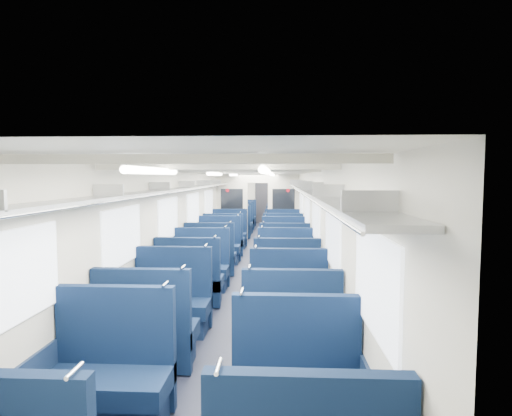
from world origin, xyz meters
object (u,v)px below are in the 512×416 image
at_px(bulkhead, 258,205).
at_px(seat_17, 283,242).
at_px(seat_6, 172,305).
at_px(seat_21, 282,228).
at_px(seat_24, 241,221).
at_px(seat_27, 281,218).
at_px(end_door, 263,202).
at_px(seat_8, 190,284).
at_px(seat_12, 211,258).
at_px(seat_15, 284,249).
at_px(seat_10, 201,270).
at_px(seat_26, 243,218).
at_px(seat_19, 282,236).
at_px(seat_20, 236,228).
at_px(seat_4, 147,336).
at_px(seat_25, 281,221).
at_px(seat_7, 289,309).
at_px(seat_18, 229,235).
at_px(seat_16, 224,242).
at_px(seat_23, 281,225).
at_px(seat_5, 291,337).
at_px(seat_13, 284,259).
at_px(seat_22, 238,224).
at_px(seat_11, 285,270).
at_px(seat_2, 111,379).
at_px(seat_9, 287,285).
at_px(seat_3, 296,396).
at_px(seat_14, 219,248).

bearing_deg(bulkhead, seat_17, -70.95).
xyz_separation_m(seat_6, seat_21, (1.66, 9.01, 0.00)).
bearing_deg(seat_24, seat_27, 34.71).
distance_m(end_door, seat_8, 12.63).
height_order(bulkhead, seat_21, bulkhead).
xyz_separation_m(seat_12, seat_15, (1.66, 1.23, 0.00)).
height_order(seat_10, seat_26, same).
distance_m(bulkhead, seat_19, 1.73).
bearing_deg(seat_20, seat_26, 90.00).
distance_m(end_door, seat_12, 10.43).
distance_m(seat_4, seat_25, 12.60).
bearing_deg(seat_12, seat_15, 36.62).
relative_size(seat_7, seat_10, 1.00).
bearing_deg(seat_15, seat_10, -124.49).
distance_m(seat_18, seat_20, 1.99).
bearing_deg(seat_8, seat_18, 90.00).
bearing_deg(seat_27, seat_25, -90.00).
distance_m(seat_16, seat_21, 3.70).
bearing_deg(seat_12, seat_20, 90.00).
height_order(seat_15, seat_23, same).
bearing_deg(seat_17, seat_23, 90.00).
xyz_separation_m(seat_5, seat_21, (0.00, 10.09, 0.00)).
distance_m(seat_23, seat_27, 2.50).
relative_size(seat_19, seat_21, 1.00).
relative_size(seat_5, seat_17, 1.00).
height_order(seat_13, seat_22, same).
relative_size(seat_23, seat_24, 1.00).
bearing_deg(seat_27, seat_20, -115.33).
xyz_separation_m(seat_13, seat_15, (0.00, 1.20, 0.00)).
bearing_deg(seat_20, seat_18, -90.00).
relative_size(seat_5, seat_24, 1.00).
height_order(seat_13, seat_20, same).
xyz_separation_m(seat_11, seat_25, (0.00, 9.05, 0.00)).
distance_m(seat_6, seat_22, 10.01).
height_order(seat_5, seat_8, same).
xyz_separation_m(seat_7, seat_15, (0.00, 4.72, 0.00)).
xyz_separation_m(end_door, seat_6, (-0.83, -13.79, -0.62)).
xyz_separation_m(seat_11, seat_20, (-1.66, 6.70, 0.00)).
bearing_deg(bulkhead, seat_11, -82.09).
relative_size(seat_5, seat_23, 1.00).
xyz_separation_m(end_door, seat_13, (0.83, -10.34, -0.62)).
xyz_separation_m(seat_2, seat_18, (0.00, 9.17, 0.00)).
relative_size(seat_26, seat_27, 1.00).
xyz_separation_m(seat_17, seat_22, (-1.66, 4.13, 0.00)).
distance_m(seat_16, seat_27, 7.00).
xyz_separation_m(seat_9, seat_13, (0.00, 2.23, 0.00)).
bearing_deg(seat_16, seat_3, -78.37).
distance_m(seat_9, seat_14, 3.90).
xyz_separation_m(end_door, seat_21, (0.83, -4.77, -0.62)).
bearing_deg(seat_25, seat_13, -90.00).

